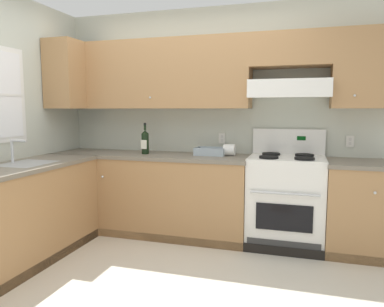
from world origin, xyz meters
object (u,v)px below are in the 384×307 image
Objects in this scene: bowl at (211,152)px; stove at (286,200)px; paper_towel_roll at (229,150)px; wine_bottle at (145,142)px.

stove is at bearing -5.93° from bowl.
stove reaches higher than paper_towel_roll.
stove is at bearing -8.04° from paper_towel_roll.
paper_towel_roll is (0.94, 0.11, -0.08)m from wine_bottle.
wine_bottle reaches higher than paper_towel_roll.
stove reaches higher than bowl.
wine_bottle is (-1.56, -0.02, 0.57)m from stove.
bowl is (-0.82, 0.09, 0.46)m from stove.
bowl is 2.62× the size of paper_towel_roll.
bowl is at bearing 174.07° from stove.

